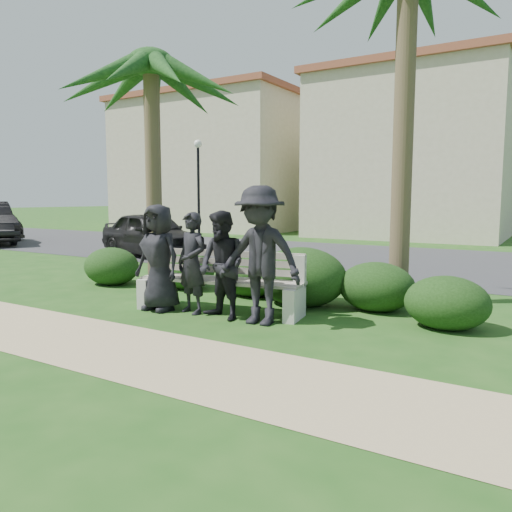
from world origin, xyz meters
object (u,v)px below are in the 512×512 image
object	(u,v)px
man_a	(159,258)
palm_left	(151,65)
car_a	(151,234)
man_b	(192,263)
park_bench	(221,286)
man_c	(222,265)
man_d	(260,256)
street_lamp	(198,171)

from	to	relation	value
man_a	palm_left	bearing A→B (deg)	136.21
car_a	man_b	bearing A→B (deg)	-116.69
park_bench	man_b	xyz separation A→B (m)	(-0.32, -0.29, 0.36)
man_c	man_d	xyz separation A→B (m)	(0.60, 0.04, 0.17)
palm_left	car_a	world-z (taller)	palm_left
street_lamp	man_a	distance (m)	14.97
man_b	man_d	distance (m)	1.22
street_lamp	man_d	world-z (taller)	street_lamp
park_bench	palm_left	distance (m)	5.03
park_bench	man_b	bearing A→B (deg)	-148.08
man_c	man_d	size ratio (longest dim) A/B	0.82
man_a	car_a	world-z (taller)	man_a
park_bench	man_c	bearing A→B (deg)	-61.12
man_a	car_a	xyz separation A→B (m)	(-5.11, 5.27, -0.16)
park_bench	man_c	world-z (taller)	man_c
street_lamp	palm_left	bearing A→B (deg)	-56.32
palm_left	car_a	distance (m)	5.95
park_bench	car_a	distance (m)	7.74
man_b	man_c	bearing A→B (deg)	6.31
man_a	man_b	distance (m)	0.58
street_lamp	park_bench	world-z (taller)	street_lamp
park_bench	man_d	xyz separation A→B (m)	(0.88, -0.31, 0.54)
street_lamp	man_d	bearing A→B (deg)	-49.10
park_bench	man_a	xyz separation A→B (m)	(-0.89, -0.38, 0.41)
man_a	palm_left	world-z (taller)	palm_left
street_lamp	car_a	distance (m)	7.97
street_lamp	man_c	bearing A→B (deg)	-50.88
man_c	man_d	world-z (taller)	man_d
man_d	palm_left	world-z (taller)	palm_left
man_d	palm_left	size ratio (longest dim) A/B	0.36
park_bench	street_lamp	bearing A→B (deg)	119.39
palm_left	car_a	bearing A→B (deg)	134.15
street_lamp	car_a	xyz separation A→B (m)	(3.50, -6.79, -2.28)
street_lamp	palm_left	world-z (taller)	palm_left
man_d	car_a	world-z (taller)	man_d
man_d	man_c	bearing A→B (deg)	-179.11
man_b	man_c	world-z (taller)	man_c
man_a	man_c	xyz separation A→B (m)	(1.17, 0.03, -0.04)
man_c	man_a	bearing A→B (deg)	-162.91
park_bench	man_d	bearing A→B (deg)	-29.12
man_a	palm_left	xyz separation A→B (m)	(-1.85, 1.92, 3.52)
street_lamp	park_bench	bearing A→B (deg)	-50.87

